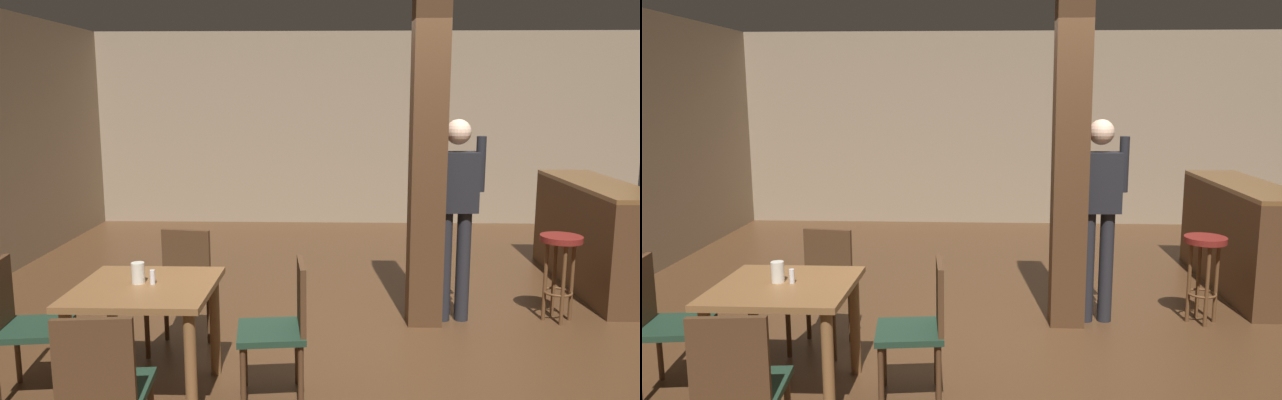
{
  "view_description": "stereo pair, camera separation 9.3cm",
  "coord_description": "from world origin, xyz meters",
  "views": [
    {
      "loc": [
        -0.42,
        -4.74,
        1.94
      ],
      "look_at": [
        -0.56,
        0.18,
        1.08
      ],
      "focal_mm": 35.0,
      "sensor_mm": 36.0,
      "label": 1
    },
    {
      "loc": [
        -0.32,
        -4.73,
        1.94
      ],
      "look_at": [
        -0.56,
        0.18,
        1.08
      ],
      "focal_mm": 35.0,
      "sensor_mm": 36.0,
      "label": 2
    }
  ],
  "objects": [
    {
      "name": "bar_stool_near",
      "position": [
        1.47,
        0.43,
        0.56
      ],
      "size": [
        0.35,
        0.35,
        0.75
      ],
      "color": "maroon",
      "rests_on": "ground_plane"
    },
    {
      "name": "salt_shaker",
      "position": [
        -1.57,
        -1.02,
        0.8
      ],
      "size": [
        0.03,
        0.03,
        0.09
      ],
      "primitive_type": "cylinder",
      "color": "silver",
      "rests_on": "dining_table"
    },
    {
      "name": "dining_table",
      "position": [
        -1.61,
        -1.04,
        0.61
      ],
      "size": [
        0.85,
        0.85,
        0.75
      ],
      "color": "brown",
      "rests_on": "ground_plane"
    },
    {
      "name": "wall_back",
      "position": [
        0.0,
        4.5,
        1.4
      ],
      "size": [
        8.0,
        0.1,
        2.8
      ],
      "primitive_type": "cube",
      "color": "gray",
      "rests_on": "ground_plane"
    },
    {
      "name": "pillar",
      "position": [
        0.32,
        0.36,
        1.4
      ],
      "size": [
        0.28,
        0.28,
        2.8
      ],
      "primitive_type": "cube",
      "color": "#4C301C",
      "rests_on": "ground_plane"
    },
    {
      "name": "chair_south",
      "position": [
        -1.57,
        -1.9,
        0.51
      ],
      "size": [
        0.46,
        0.46,
        0.89
      ],
      "color": "#1E3828",
      "rests_on": "ground_plane"
    },
    {
      "name": "bar_counter",
      "position": [
        2.08,
        1.43,
        0.54
      ],
      "size": [
        0.56,
        2.07,
        1.06
      ],
      "color": "brown",
      "rests_on": "ground_plane"
    },
    {
      "name": "ground_plane",
      "position": [
        0.0,
        0.0,
        0.0
      ],
      "size": [
        10.8,
        10.8,
        0.0
      ],
      "primitive_type": "plane",
      "color": "#4C301C"
    },
    {
      "name": "chair_north",
      "position": [
        -1.59,
        -0.24,
        0.51
      ],
      "size": [
        0.47,
        0.47,
        0.89
      ],
      "color": "#1E3828",
      "rests_on": "ground_plane"
    },
    {
      "name": "chair_west",
      "position": [
        -2.43,
        -1.04,
        0.51
      ],
      "size": [
        0.47,
        0.47,
        0.89
      ],
      "color": "#1E3828",
      "rests_on": "ground_plane"
    },
    {
      "name": "chair_east",
      "position": [
        -0.75,
        -1.02,
        0.51
      ],
      "size": [
        0.47,
        0.47,
        0.89
      ],
      "color": "#1E3828",
      "rests_on": "ground_plane"
    },
    {
      "name": "napkin_cup",
      "position": [
        -1.67,
        -1.0,
        0.82
      ],
      "size": [
        0.08,
        0.08,
        0.13
      ],
      "primitive_type": "cylinder",
      "color": "silver",
      "rests_on": "dining_table"
    },
    {
      "name": "standing_person",
      "position": [
        0.57,
        0.41,
        1.0
      ],
      "size": [
        0.47,
        0.22,
        1.72
      ],
      "color": "black",
      "rests_on": "ground_plane"
    }
  ]
}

